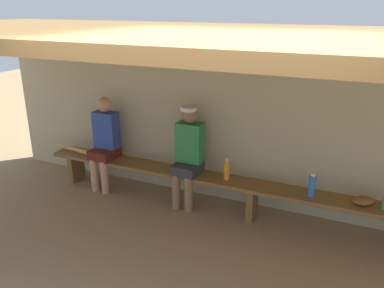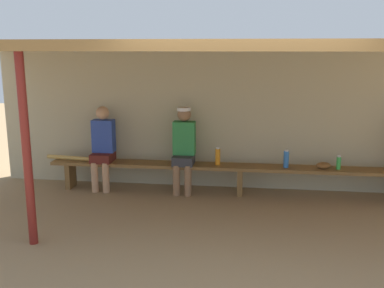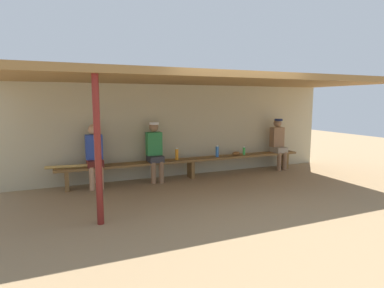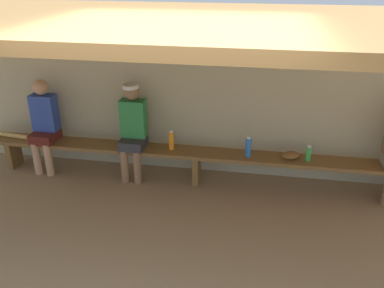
# 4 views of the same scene
# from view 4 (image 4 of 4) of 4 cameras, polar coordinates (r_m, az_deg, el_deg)

# --- Properties ---
(ground_plane) EXTENTS (24.00, 24.00, 0.00)m
(ground_plane) POSITION_cam_4_polar(r_m,az_deg,el_deg) (4.44, -2.71, -15.13)
(ground_plane) COLOR #937754
(back_wall) EXTENTS (8.00, 0.20, 2.20)m
(back_wall) POSITION_cam_4_polar(r_m,az_deg,el_deg) (5.65, 1.43, 6.77)
(back_wall) COLOR #B7AD8C
(back_wall) RESTS_ON ground
(dugout_roof) EXTENTS (8.00, 2.80, 0.12)m
(dugout_roof) POSITION_cam_4_polar(r_m,az_deg,el_deg) (4.13, -1.19, 16.61)
(dugout_roof) COLOR olive
(dugout_roof) RESTS_ON back_wall
(bench) EXTENTS (6.00, 0.36, 0.46)m
(bench) POSITION_cam_4_polar(r_m,az_deg,el_deg) (5.51, 0.66, -1.73)
(bench) COLOR brown
(bench) RESTS_ON ground
(player_in_white) EXTENTS (0.34, 0.42, 1.34)m
(player_in_white) POSITION_cam_4_polar(r_m,az_deg,el_deg) (6.08, -20.11, 2.85)
(player_in_white) COLOR #591E19
(player_in_white) RESTS_ON ground
(player_near_post) EXTENTS (0.34, 0.42, 1.34)m
(player_near_post) POSITION_cam_4_polar(r_m,az_deg,el_deg) (5.56, -8.32, 2.31)
(player_near_post) COLOR #333338
(player_near_post) RESTS_ON ground
(water_bottle_clear) EXTENTS (0.07, 0.07, 0.21)m
(water_bottle_clear) POSITION_cam_4_polar(r_m,az_deg,el_deg) (5.40, 16.08, -1.30)
(water_bottle_clear) COLOR green
(water_bottle_clear) RESTS_ON bench
(water_bottle_blue) EXTENTS (0.08, 0.08, 0.28)m
(water_bottle_blue) POSITION_cam_4_polar(r_m,az_deg,el_deg) (5.49, -2.94, 0.50)
(water_bottle_blue) COLOR orange
(water_bottle_blue) RESTS_ON bench
(water_bottle_green) EXTENTS (0.08, 0.08, 0.28)m
(water_bottle_green) POSITION_cam_4_polar(r_m,az_deg,el_deg) (5.34, 7.93, -0.41)
(water_bottle_green) COLOR blue
(water_bottle_green) RESTS_ON bench
(baseball_glove_worn) EXTENTS (0.29, 0.26, 0.09)m
(baseball_glove_worn) POSITION_cam_4_polar(r_m,az_deg,el_deg) (5.43, 13.75, -1.54)
(baseball_glove_worn) COLOR brown
(baseball_glove_worn) RESTS_ON bench
(baseball_bat) EXTENTS (0.86, 0.19, 0.07)m
(baseball_bat) POSITION_cam_4_polar(r_m,az_deg,el_deg) (6.44, -23.97, 1.11)
(baseball_bat) COLOR tan
(baseball_bat) RESTS_ON bench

